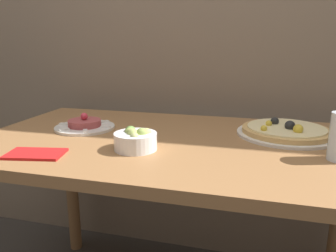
% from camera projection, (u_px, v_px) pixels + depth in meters
% --- Properties ---
extents(dining_table, '(1.38, 0.79, 0.76)m').
position_uv_depth(dining_table, '(175.00, 166.00, 1.15)').
color(dining_table, olive).
rests_on(dining_table, ground_plane).
extents(pizza_plate, '(0.34, 0.34, 0.06)m').
position_uv_depth(pizza_plate, '(286.00, 131.00, 1.17)').
color(pizza_plate, silver).
rests_on(pizza_plate, dining_table).
extents(tartare_plate, '(0.23, 0.23, 0.06)m').
position_uv_depth(tartare_plate, '(85.00, 125.00, 1.26)').
color(tartare_plate, silver).
rests_on(tartare_plate, dining_table).
extents(small_bowl, '(0.13, 0.13, 0.07)m').
position_uv_depth(small_bowl, '(136.00, 140.00, 1.01)').
color(small_bowl, white).
rests_on(small_bowl, dining_table).
extents(napkin, '(0.18, 0.13, 0.01)m').
position_uv_depth(napkin, '(35.00, 154.00, 0.97)').
color(napkin, red).
rests_on(napkin, dining_table).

